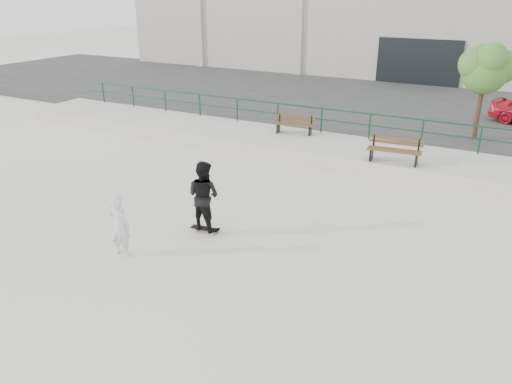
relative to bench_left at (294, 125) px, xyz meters
The scene contains 11 objects.
ground 10.36m from the bench_left, 79.36° to the right, with size 120.00×120.00×0.00m, color #B4B1A5.
ledge 2.11m from the bench_left, 18.79° to the right, with size 30.00×3.00×0.50m, color #B6B0A6.
parking_strip 8.10m from the bench_left, 76.35° to the left, with size 60.00×14.00×0.50m, color #303030.
railing 2.05m from the bench_left, 18.85° to the left, with size 28.00×0.06×1.03m.
commercial_building 22.24m from the bench_left, 85.01° to the left, with size 44.20×16.33×8.00m.
bench_left is the anchor object (origin of this frame).
bench_right 4.79m from the bench_left, 20.59° to the right, with size 1.84×0.69×0.83m.
tree 7.48m from the bench_left, 21.94° to the left, with size 2.08×1.85×3.71m.
skateboard 8.43m from the bench_left, 81.74° to the right, with size 0.80×0.31×0.09m.
standing_skater 8.39m from the bench_left, 81.74° to the right, with size 0.91×0.71×1.87m, color black.
seated_skater 10.30m from the bench_left, 89.16° to the right, with size 0.57×0.37×1.56m, color silver.
Camera 1 is at (6.18, -7.95, 6.01)m, focal length 35.00 mm.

